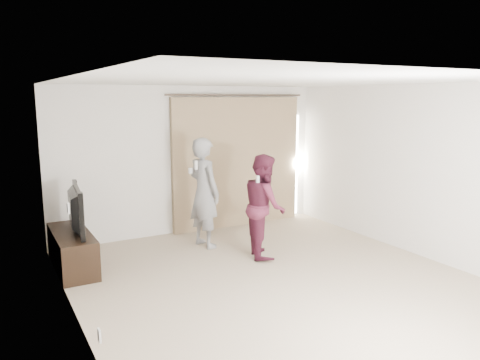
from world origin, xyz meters
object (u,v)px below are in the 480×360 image
tv_console (72,250)px  person_man (204,193)px  tv (70,210)px  person_woman (264,206)px

tv_console → person_man: size_ratio=0.78×
tv → person_woman: size_ratio=0.72×
tv → person_man: 2.07m
tv_console → person_woman: person_woman is taller
tv_console → tv: (0.00, 0.00, 0.59)m
person_woman → tv_console: bearing=162.7°
tv_console → person_man: 2.16m
person_woman → person_man: bearing=124.8°
tv_console → tv: size_ratio=1.23×
tv_console → person_man: bearing=0.9°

